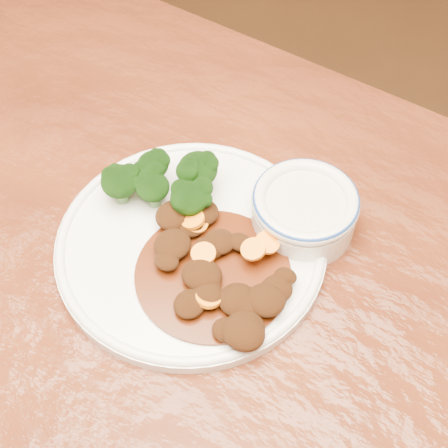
% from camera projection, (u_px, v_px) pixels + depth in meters
% --- Properties ---
extents(dining_table, '(1.58, 1.05, 0.75)m').
position_uv_depth(dining_table, '(178.00, 346.00, 0.73)').
color(dining_table, '#5D2610').
rests_on(dining_table, ground).
extents(dinner_plate, '(0.31, 0.31, 0.02)m').
position_uv_depth(dinner_plate, '(191.00, 243.00, 0.71)').
color(dinner_plate, white).
rests_on(dinner_plate, dining_table).
extents(broccoli_florets, '(0.13, 0.10, 0.05)m').
position_uv_depth(broccoli_florets, '(165.00, 181.00, 0.72)').
color(broccoli_florets, '#5B8D49').
rests_on(broccoli_florets, dinner_plate).
extents(mince_stew, '(0.18, 0.17, 0.03)m').
position_uv_depth(mince_stew, '(216.00, 273.00, 0.67)').
color(mince_stew, '#491707').
rests_on(mince_stew, dinner_plate).
extents(dip_bowl, '(0.12, 0.12, 0.06)m').
position_uv_depth(dip_bowl, '(304.00, 210.00, 0.71)').
color(dip_bowl, silver).
rests_on(dip_bowl, dining_table).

